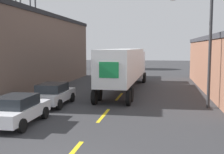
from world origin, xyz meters
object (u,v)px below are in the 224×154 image
at_px(semi_truck, 126,65).
at_px(parked_car_left_near, 17,109).
at_px(parked_car_left_far, 53,94).
at_px(street_lamp, 205,42).

distance_m(semi_truck, parked_car_left_near, 13.57).
relative_size(parked_car_left_far, street_lamp, 0.58).
xyz_separation_m(parked_car_left_near, parked_car_left_far, (0.00, 4.99, 0.00)).
height_order(parked_car_left_near, parked_car_left_far, same).
bearing_deg(street_lamp, parked_car_left_near, -149.80).
relative_size(semi_truck, street_lamp, 2.12).
height_order(parked_car_left_far, street_lamp, street_lamp).
bearing_deg(street_lamp, semi_truck, 131.07).
xyz_separation_m(semi_truck, parked_car_left_far, (-4.18, -7.83, -1.59)).
xyz_separation_m(parked_car_left_near, street_lamp, (10.18, 5.93, 3.59)).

